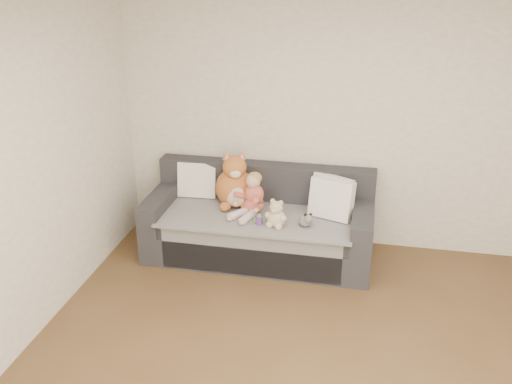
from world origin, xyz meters
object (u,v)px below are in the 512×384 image
(sofa, at_px, (260,225))
(plush_cat, at_px, (235,185))
(sippy_cup, at_px, (259,219))
(toddler, at_px, (252,197))
(teddy_bear, at_px, (276,216))

(sofa, height_order, plush_cat, plush_cat)
(plush_cat, xyz_separation_m, sippy_cup, (0.32, -0.38, -0.16))
(toddler, distance_m, sippy_cup, 0.28)
(plush_cat, height_order, teddy_bear, plush_cat)
(teddy_bear, distance_m, sippy_cup, 0.17)
(sofa, bearing_deg, teddy_bear, -55.69)
(sofa, distance_m, sippy_cup, 0.38)
(plush_cat, relative_size, teddy_bear, 2.15)
(teddy_bear, bearing_deg, toddler, 156.17)
(toddler, distance_m, plush_cat, 0.26)
(sofa, relative_size, sippy_cup, 19.95)
(sofa, relative_size, plush_cat, 3.72)
(toddler, height_order, plush_cat, plush_cat)
(teddy_bear, bearing_deg, sippy_cup, -168.12)
(sofa, distance_m, plush_cat, 0.47)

